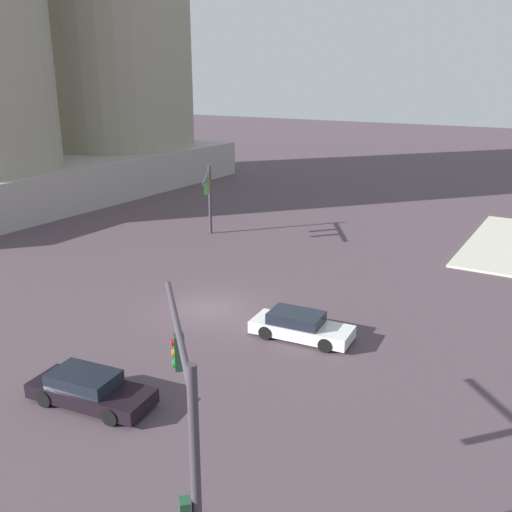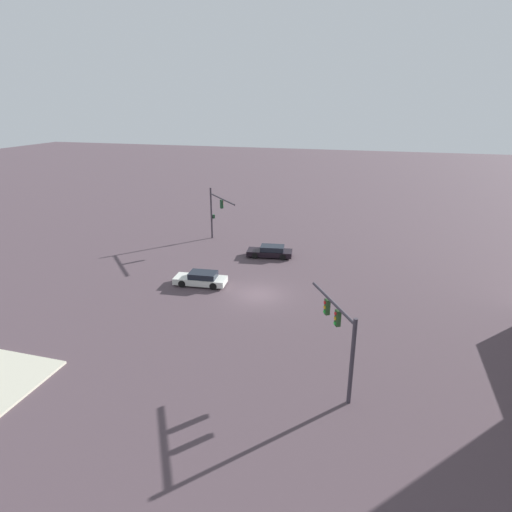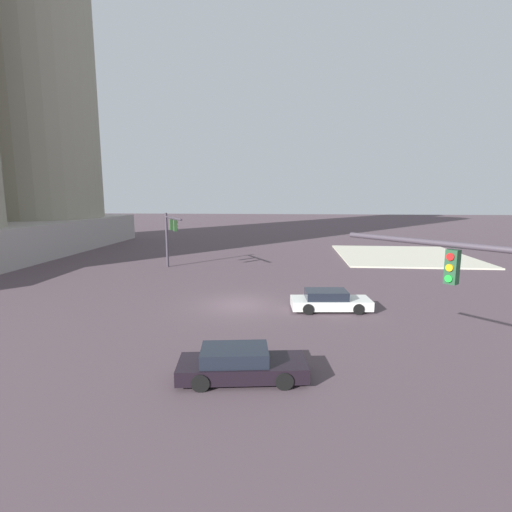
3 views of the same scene
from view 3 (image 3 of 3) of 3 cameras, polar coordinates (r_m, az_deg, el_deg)
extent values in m
plane|color=#4D3E45|center=(23.38, -2.63, -7.44)|extent=(236.67, 236.67, 0.00)
cube|color=beige|center=(45.05, 21.36, 0.08)|extent=(14.98, 13.85, 0.15)
cylinder|color=#3E363F|center=(11.54, 27.18, 1.61)|extent=(4.81, 4.60, 0.17)
cube|color=#1F452B|center=(11.56, 27.67, -1.47)|extent=(0.41, 0.41, 0.95)
cylinder|color=red|center=(11.37, 27.46, -0.11)|extent=(0.19, 0.18, 0.20)
cylinder|color=orange|center=(11.42, 27.35, -1.59)|extent=(0.19, 0.18, 0.20)
cylinder|color=green|center=(11.47, 27.24, -3.07)|extent=(0.19, 0.18, 0.20)
cylinder|color=#3C3640|center=(36.24, -13.40, 2.36)|extent=(0.24, 0.24, 5.10)
cylinder|color=#3C3640|center=(33.43, -12.49, 5.64)|extent=(4.72, 2.96, 0.18)
cube|color=#2A5028|center=(34.22, -12.77, 4.68)|extent=(0.41, 0.39, 0.95)
cylinder|color=red|center=(34.24, -12.52, 5.18)|extent=(0.20, 0.15, 0.20)
cylinder|color=orange|center=(34.26, -12.51, 4.68)|extent=(0.20, 0.15, 0.20)
cylinder|color=green|center=(34.28, -12.49, 4.18)|extent=(0.20, 0.15, 0.20)
cube|color=#2A5028|center=(32.86, -12.19, 4.52)|extent=(0.41, 0.39, 0.95)
cylinder|color=red|center=(32.87, -11.93, 5.05)|extent=(0.20, 0.15, 0.20)
cylinder|color=orange|center=(32.90, -11.92, 4.53)|extent=(0.20, 0.15, 0.20)
cylinder|color=green|center=(32.92, -11.90, 4.00)|extent=(0.20, 0.15, 0.20)
cylinder|color=gray|center=(63.52, -32.30, 29.01)|extent=(16.91, 16.91, 51.77)
cube|color=silver|center=(22.62, 11.27, -7.03)|extent=(2.16, 4.74, 0.55)
cube|color=black|center=(22.43, 10.62, -5.76)|extent=(1.75, 2.52, 0.50)
cylinder|color=black|center=(23.74, 14.28, -6.66)|extent=(0.28, 0.66, 0.64)
cylinder|color=black|center=(22.22, 15.32, -7.80)|extent=(0.28, 0.66, 0.64)
cylinder|color=black|center=(23.20, 7.39, -6.82)|extent=(0.28, 0.66, 0.64)
cylinder|color=black|center=(21.64, 7.95, -8.00)|extent=(0.28, 0.66, 0.64)
cube|color=black|center=(14.33, -2.09, -16.62)|extent=(2.35, 4.86, 0.55)
cube|color=black|center=(14.11, -3.28, -14.71)|extent=(1.85, 2.61, 0.50)
cylinder|color=black|center=(15.19, 3.56, -15.56)|extent=(0.30, 0.66, 0.64)
cylinder|color=black|center=(13.74, 4.32, -18.38)|extent=(0.30, 0.66, 0.64)
cylinder|color=black|center=(15.18, -7.80, -15.65)|extent=(0.30, 0.66, 0.64)
cylinder|color=black|center=(13.73, -8.44, -18.49)|extent=(0.30, 0.66, 0.64)
camera|label=1|loc=(13.72, 96.86, 19.82)|focal=39.83mm
camera|label=2|loc=(55.93, -7.63, 18.01)|focal=30.07mm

